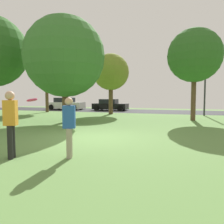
{
  "coord_description": "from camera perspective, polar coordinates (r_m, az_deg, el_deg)",
  "views": [
    {
      "loc": [
        3.43,
        -7.98,
        1.66
      ],
      "look_at": [
        0.0,
        2.3,
        0.87
      ],
      "focal_mm": 35.01,
      "sensor_mm": 36.0,
      "label": 1
    }
  ],
  "objects": [
    {
      "name": "ground_plane",
      "position": [
        8.84,
        -4.75,
        -6.69
      ],
      "size": [
        44.0,
        44.0,
        0.0
      ],
      "primitive_type": "plane",
      "color": "#5B8442"
    },
    {
      "name": "road_strip",
      "position": [
        24.28,
        10.31,
        0.17
      ],
      "size": [
        44.0,
        6.4,
        0.01
      ],
      "primitive_type": "cube",
      "color": "#28282B",
      "rests_on": "ground_plane"
    },
    {
      "name": "oak_tree_right",
      "position": [
        14.33,
        -12.28,
        13.9
      ],
      "size": [
        5.03,
        5.03,
        6.63
      ],
      "color": "brown",
      "rests_on": "ground_plane"
    },
    {
      "name": "birch_tree_lone",
      "position": [
        24.01,
        -16.79,
        11.24
      ],
      "size": [
        3.73,
        3.73,
        6.58
      ],
      "color": "brown",
      "rests_on": "ground_plane"
    },
    {
      "name": "maple_tree_far",
      "position": [
        16.16,
        20.75,
        13.61
      ],
      "size": [
        3.61,
        3.61,
        6.22
      ],
      "color": "brown",
      "rests_on": "ground_plane"
    },
    {
      "name": "oak_tree_center",
      "position": [
        20.4,
        -0.32,
        10.35
      ],
      "size": [
        3.35,
        3.35,
        5.56
      ],
      "color": "brown",
      "rests_on": "ground_plane"
    },
    {
      "name": "person_thrower",
      "position": [
        5.96,
        -11.13,
        -3.31
      ],
      "size": [
        0.38,
        0.32,
        1.63
      ],
      "rotation": [
        0.0,
        0.0,
        -2.77
      ],
      "color": "gray",
      "rests_on": "ground_plane"
    },
    {
      "name": "person_catcher",
      "position": [
        6.36,
        -24.95,
        -2.15
      ],
      "size": [
        0.38,
        0.32,
        1.8
      ],
      "rotation": [
        0.0,
        0.0,
        0.37
      ],
      "color": "black",
      "rests_on": "ground_plane"
    },
    {
      "name": "frisbee_disc",
      "position": [
        6.13,
        -20.17,
        2.96
      ],
      "size": [
        0.31,
        0.31,
        0.09
      ],
      "color": "#EA2D6B"
    },
    {
      "name": "parked_car_white",
      "position": [
        27.79,
        -11.96,
        2.03
      ],
      "size": [
        4.48,
        2.02,
        1.48
      ],
      "color": "white",
      "rests_on": "ground_plane"
    },
    {
      "name": "parked_car_black",
      "position": [
        25.55,
        -0.52,
        1.79
      ],
      "size": [
        4.03,
        1.94,
        1.32
      ],
      "color": "black",
      "rests_on": "ground_plane"
    },
    {
      "name": "street_lamp_post",
      "position": [
        20.25,
        23.09,
        5.49
      ],
      "size": [
        0.14,
        0.14,
        4.5
      ],
      "primitive_type": "cylinder",
      "color": "#2D2D33",
      "rests_on": "ground_plane"
    }
  ]
}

